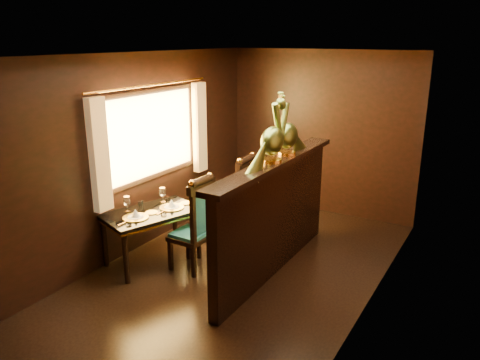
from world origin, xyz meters
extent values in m
plane|color=black|center=(0.00, 0.00, 0.00)|extent=(5.00, 5.00, 0.00)
cube|color=black|center=(0.00, 2.50, 1.25)|extent=(3.00, 0.04, 2.50)
cube|color=black|center=(0.00, -2.50, 1.25)|extent=(3.00, 0.04, 2.50)
cube|color=black|center=(-1.50, 0.00, 1.25)|extent=(0.04, 5.00, 2.50)
cube|color=black|center=(1.50, 0.00, 1.25)|extent=(0.04, 5.00, 2.50)
cube|color=beige|center=(0.00, 0.00, 2.50)|extent=(3.00, 5.00, 0.04)
cube|color=#FFC672|center=(-1.50, 0.30, 1.45)|extent=(0.01, 1.70, 1.05)
cube|color=#F0AB41|center=(-1.40, -0.67, 1.40)|extent=(0.10, 0.22, 1.30)
cube|color=#F0AB41|center=(-1.40, 1.27, 1.40)|extent=(0.10, 0.22, 1.30)
cylinder|color=gold|center=(-1.42, 0.30, 2.10)|extent=(0.03, 2.20, 0.03)
cube|color=black|center=(0.33, 0.30, 0.65)|extent=(0.12, 2.60, 1.30)
cube|color=#363618|center=(0.26, 0.30, 0.70)|extent=(0.02, 2.20, 0.95)
cube|color=black|center=(0.33, 0.30, 1.33)|extent=(0.26, 2.70, 0.06)
cube|color=black|center=(-1.05, -0.27, 0.65)|extent=(1.00, 1.27, 0.04)
cube|color=gold|center=(-1.05, -0.27, 0.62)|extent=(1.02, 1.29, 0.02)
cylinder|color=black|center=(-1.47, -0.64, 0.30)|extent=(0.06, 0.06, 0.61)
cylinder|color=black|center=(-0.96, -0.82, 0.30)|extent=(0.06, 0.06, 0.61)
cylinder|color=black|center=(-1.14, 0.29, 0.30)|extent=(0.06, 0.06, 0.61)
cylinder|color=black|center=(-0.63, 0.11, 0.30)|extent=(0.06, 0.06, 0.61)
cylinder|color=#BD7B23|center=(-1.06, -0.51, 0.67)|extent=(0.30, 0.30, 0.01)
cone|color=white|center=(-1.06, -0.51, 0.73)|extent=(0.11, 0.11, 0.10)
cylinder|color=#BD7B23|center=(-0.91, -0.04, 0.67)|extent=(0.30, 0.30, 0.01)
cone|color=white|center=(-0.91, -0.04, 0.73)|extent=(0.11, 0.11, 0.10)
cylinder|color=silver|center=(-1.30, -0.20, 0.70)|extent=(0.03, 0.03, 0.06)
cylinder|color=silver|center=(-1.29, -0.15, 0.70)|extent=(0.03, 0.03, 0.06)
cube|color=black|center=(-0.56, -0.15, 0.40)|extent=(0.42, 0.42, 0.05)
cube|color=#154D5F|center=(-0.56, -0.15, 0.44)|extent=(0.38, 0.38, 0.05)
cube|color=#154D5F|center=(-0.38, -0.15, 0.75)|extent=(0.04, 0.33, 0.53)
cube|color=black|center=(-0.74, -0.32, 0.19)|extent=(0.05, 0.05, 0.37)
cube|color=black|center=(-0.39, -0.32, 0.19)|extent=(0.05, 0.05, 0.37)
cube|color=black|center=(-0.73, 0.03, 0.19)|extent=(0.05, 0.05, 0.37)
cube|color=black|center=(-0.39, 0.02, 0.19)|extent=(0.05, 0.05, 0.37)
sphere|color=gold|center=(-0.38, -0.32, 1.15)|extent=(0.06, 0.06, 0.06)
sphere|color=gold|center=(-0.38, 0.02, 1.15)|extent=(0.06, 0.06, 0.06)
cube|color=black|center=(-0.54, 0.81, 0.41)|extent=(0.45, 0.45, 0.06)
cube|color=#154D5F|center=(-0.54, 0.81, 0.46)|extent=(0.40, 0.40, 0.05)
cube|color=#154D5F|center=(-0.35, 0.82, 0.77)|extent=(0.05, 0.34, 0.55)
cube|color=black|center=(-0.71, 0.63, 0.19)|extent=(0.05, 0.05, 0.38)
cube|color=black|center=(-0.36, 0.64, 0.19)|extent=(0.05, 0.05, 0.38)
cube|color=black|center=(-0.73, 0.98, 0.19)|extent=(0.05, 0.05, 0.38)
cube|color=black|center=(-0.37, 1.00, 0.19)|extent=(0.05, 0.05, 0.38)
sphere|color=gold|center=(-0.35, 0.64, 1.19)|extent=(0.07, 0.07, 0.07)
sphere|color=gold|center=(-0.36, 1.00, 1.19)|extent=(0.07, 0.07, 0.07)
camera|label=1|loc=(2.54, -4.24, 2.68)|focal=35.00mm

